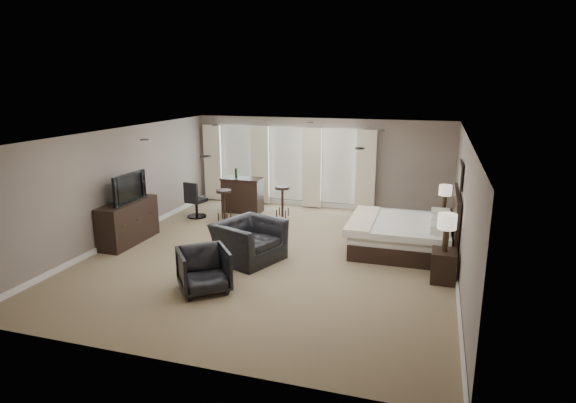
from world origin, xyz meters
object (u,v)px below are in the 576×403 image
(lamp_near, at_px, (446,233))
(armchair_far, at_px, (204,268))
(dresser, at_px, (128,222))
(tv, at_px, (126,198))
(lamp_far, at_px, (445,198))
(bed, at_px, (402,220))
(nightstand_far, at_px, (443,223))
(desk_chair, at_px, (196,199))
(bar_stool_right, at_px, (282,202))
(bar_counter, at_px, (243,195))
(armchair_near, at_px, (249,234))
(nightstand_near, at_px, (443,266))
(bar_stool_left, at_px, (224,205))

(lamp_near, bearing_deg, armchair_far, -157.27)
(dresser, bearing_deg, tv, 0.00)
(lamp_near, relative_size, lamp_far, 1.13)
(lamp_far, bearing_deg, bed, -121.54)
(armchair_far, bearing_deg, lamp_far, 9.52)
(nightstand_far, distance_m, dresser, 7.44)
(dresser, distance_m, desk_chair, 2.40)
(lamp_near, xyz_separation_m, bar_stool_right, (-4.19, 3.26, -0.52))
(lamp_near, distance_m, desk_chair, 6.91)
(nightstand_far, xyz_separation_m, bar_stool_right, (-4.19, 0.36, 0.12))
(bar_counter, bearing_deg, lamp_near, -32.24)
(armchair_far, bearing_deg, desk_chair, 80.09)
(bar_counter, xyz_separation_m, desk_chair, (-0.99, -0.90, 0.01))
(armchair_near, distance_m, bar_stool_right, 3.35)
(bed, xyz_separation_m, nightstand_far, (0.89, 1.45, -0.39))
(nightstand_near, xyz_separation_m, bar_stool_left, (-5.57, 2.48, 0.12))
(lamp_near, distance_m, bar_stool_right, 5.34)
(lamp_far, xyz_separation_m, tv, (-6.92, -2.73, 0.13))
(armchair_near, bearing_deg, desk_chair, 66.02)
(bar_stool_left, distance_m, desk_chair, 0.85)
(lamp_far, bearing_deg, nightstand_far, 0.00)
(bar_counter, bearing_deg, tv, -114.63)
(lamp_far, distance_m, bar_counter, 5.47)
(lamp_far, relative_size, bar_stool_left, 0.75)
(dresser, relative_size, bar_counter, 1.47)
(lamp_far, height_order, armchair_near, lamp_far)
(bar_counter, bearing_deg, lamp_far, -5.51)
(nightstand_far, bearing_deg, armchair_near, -142.43)
(armchair_near, xyz_separation_m, bar_stool_right, (-0.34, 3.33, -0.14))
(nightstand_near, xyz_separation_m, bar_stool_right, (-4.19, 3.26, 0.13))
(nightstand_near, xyz_separation_m, armchair_near, (-3.85, -0.06, 0.26))
(desk_chair, bearing_deg, bar_stool_left, -171.46)
(lamp_near, bearing_deg, lamp_far, 90.00)
(lamp_far, height_order, tv, lamp_far)
(desk_chair, bearing_deg, armchair_far, 130.69)
(dresser, height_order, armchair_near, armchair_near)
(tv, distance_m, bar_stool_left, 2.74)
(dresser, height_order, armchair_far, dresser)
(dresser, distance_m, bar_stool_right, 4.12)
(bed, distance_m, bar_stool_right, 3.78)
(bar_stool_right, bearing_deg, nightstand_far, -4.96)
(lamp_far, relative_size, bar_counter, 0.55)
(tv, relative_size, bar_stool_left, 1.38)
(nightstand_far, height_order, lamp_near, lamp_near)
(armchair_near, bearing_deg, bar_counter, 45.58)
(dresser, distance_m, armchair_far, 3.42)
(lamp_near, distance_m, dresser, 6.94)
(lamp_far, bearing_deg, bar_counter, 174.49)
(dresser, bearing_deg, lamp_far, 21.50)
(bar_counter, xyz_separation_m, bar_stool_left, (-0.14, -0.95, -0.08))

